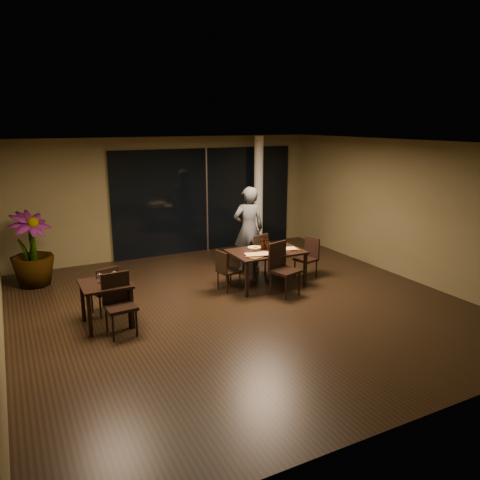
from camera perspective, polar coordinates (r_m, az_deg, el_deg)
name	(u,v)px	position (r m, az deg, el deg)	size (l,w,h in m)	color
ground	(241,306)	(8.88, 0.12, -8.02)	(8.00, 8.00, 0.00)	black
wall_back	(169,197)	(12.10, -8.69, 5.25)	(8.00, 0.10, 3.00)	brown
wall_front	(416,304)	(5.31, 20.68, -7.35)	(8.00, 0.10, 3.00)	brown
wall_right	(406,209)	(10.85, 19.57, 3.54)	(0.10, 8.00, 3.00)	brown
ceiling	(241,142)	(8.22, 0.13, 11.84)	(8.00, 8.00, 0.04)	silver
window_panel	(206,200)	(12.39, -4.13, 4.88)	(5.00, 0.06, 2.70)	black
column	(258,192)	(12.70, 2.26, 5.83)	(0.24, 0.24, 3.00)	white
main_table	(266,254)	(9.77, 3.21, -1.73)	(1.50, 1.00, 0.75)	black
side_table	(106,290)	(8.20, -16.05, -5.87)	(0.80, 0.80, 0.75)	black
chair_main_far	(257,252)	(10.40, 2.06, -1.53)	(0.56, 0.56, 0.96)	black
chair_main_near	(282,266)	(9.32, 5.12, -3.15)	(0.60, 0.60, 1.05)	black
chair_main_left	(226,269)	(9.49, -1.75, -3.50)	(0.45, 0.45, 0.85)	black
chair_main_right	(308,255)	(10.43, 8.34, -1.87)	(0.49, 0.49, 0.89)	black
chair_side_far	(106,288)	(8.66, -16.03, -5.65)	(0.51, 0.51, 0.90)	black
chair_side_near	(119,300)	(7.87, -14.59, -7.15)	(0.49, 0.49, 1.00)	black
diner	(249,229)	(10.66, 1.06, 1.33)	(0.66, 0.44, 1.96)	#313437
potted_plant	(31,249)	(10.63, -24.10, -1.04)	(0.86, 0.86, 1.57)	#1D4717
pizza_board_left	(259,255)	(9.39, 2.31, -1.87)	(0.58, 0.29, 0.01)	#422815
pizza_board_right	(284,250)	(9.82, 5.45, -1.21)	(0.60, 0.30, 0.01)	#462D16
oblong_pizza_left	(259,254)	(9.39, 2.31, -1.77)	(0.53, 0.24, 0.02)	maroon
oblong_pizza_right	(285,249)	(9.81, 5.45, -1.12)	(0.47, 0.22, 0.02)	#690A09
round_pizza	(254,248)	(9.95, 1.76, -0.93)	(0.27, 0.27, 0.01)	#B01B13
bottle_a	(263,243)	(9.76, 2.76, -0.33)	(0.07, 0.07, 0.32)	black
bottle_b	(268,245)	(9.72, 3.46, -0.57)	(0.06, 0.06, 0.26)	black
bottle_c	(265,243)	(9.81, 3.12, -0.31)	(0.07, 0.07, 0.30)	black
tumbler_left	(255,249)	(9.70, 1.90, -1.12)	(0.07, 0.07, 0.08)	white
tumbler_right	(271,246)	(9.93, 3.76, -0.77)	(0.07, 0.07, 0.09)	white
napkin_near	(293,248)	(9.96, 6.43, -1.01)	(0.18, 0.10, 0.01)	white
napkin_far	(281,246)	(10.14, 5.07, -0.70)	(0.18, 0.10, 0.01)	white
wine_glass_a	(100,278)	(8.15, -16.74, -4.49)	(0.07, 0.07, 0.17)	white
wine_glass_b	(114,277)	(8.10, -15.10, -4.39)	(0.08, 0.08, 0.19)	white
side_napkin	(108,286)	(7.99, -15.81, -5.37)	(0.18, 0.11, 0.01)	white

